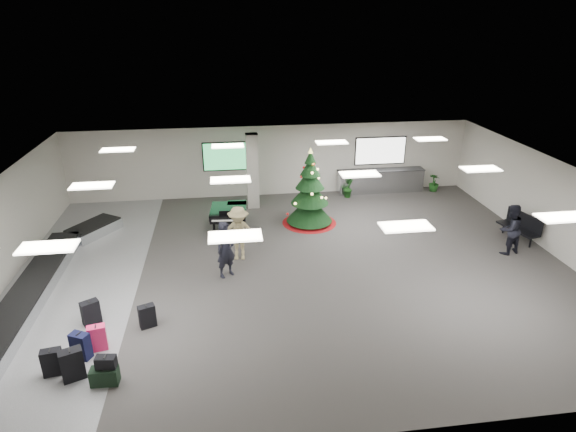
{
  "coord_description": "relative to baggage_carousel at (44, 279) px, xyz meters",
  "views": [
    {
      "loc": [
        -2.15,
        -13.83,
        7.77
      ],
      "look_at": [
        -0.12,
        1.0,
        1.42
      ],
      "focal_mm": 30.0,
      "sensor_mm": 36.0,
      "label": 1
    }
  ],
  "objects": [
    {
      "name": "ground",
      "position": [
        7.84,
        0.08,
        -0.21
      ],
      "size": [
        18.0,
        18.0,
        0.0
      ],
      "primitive_type": "plane",
      "color": "#393734",
      "rests_on": "ground"
    },
    {
      "name": "room_envelope",
      "position": [
        7.46,
        0.75,
        2.12
      ],
      "size": [
        18.02,
        14.02,
        3.21
      ],
      "color": "beige",
      "rests_on": "ground"
    },
    {
      "name": "baggage_carousel",
      "position": [
        0.0,
        0.0,
        0.0
      ],
      "size": [
        2.28,
        9.71,
        0.43
      ],
      "color": "silver",
      "rests_on": "ground"
    },
    {
      "name": "service_counter",
      "position": [
        12.84,
        6.73,
        0.33
      ],
      "size": [
        4.05,
        0.65,
        1.08
      ],
      "color": "silver",
      "rests_on": "ground"
    },
    {
      "name": "suitcase_0",
      "position": [
        2.01,
        -4.42,
        0.18
      ],
      "size": [
        0.57,
        0.45,
        0.81
      ],
      "rotation": [
        0.0,
        0.0,
        0.39
      ],
      "color": "black",
      "rests_on": "ground"
    },
    {
      "name": "suitcase_1",
      "position": [
        2.82,
        -4.63,
        0.13
      ],
      "size": [
        0.47,
        0.28,
        0.71
      ],
      "rotation": [
        0.0,
        0.0,
        -0.12
      ],
      "color": "black",
      "rests_on": "ground"
    },
    {
      "name": "pink_suitcase",
      "position": [
        2.34,
        -3.41,
        0.13
      ],
      "size": [
        0.47,
        0.33,
        0.7
      ],
      "rotation": [
        0.0,
        0.0,
        0.21
      ],
      "color": "#F31F5C",
      "rests_on": "ground"
    },
    {
      "name": "suitcase_3",
      "position": [
        3.43,
        -2.6,
        0.11
      ],
      "size": [
        0.49,
        0.38,
        0.66
      ],
      "rotation": [
        0.0,
        0.0,
        0.38
      ],
      "color": "black",
      "rests_on": "ground"
    },
    {
      "name": "navy_suitcase",
      "position": [
        2.01,
        -3.69,
        0.13
      ],
      "size": [
        0.52,
        0.43,
        0.71
      ],
      "rotation": [
        0.0,
        0.0,
        -0.46
      ],
      "color": "black",
      "rests_on": "ground"
    },
    {
      "name": "suitcase_5",
      "position": [
        1.51,
        -4.21,
        0.12
      ],
      "size": [
        0.48,
        0.31,
        0.69
      ],
      "rotation": [
        0.0,
        0.0,
        0.15
      ],
      "color": "black",
      "rests_on": "ground"
    },
    {
      "name": "green_duffel",
      "position": [
        2.75,
        -4.69,
        -0.01
      ],
      "size": [
        0.63,
        0.33,
        0.43
      ],
      "rotation": [
        0.0,
        0.0,
        -0.04
      ],
      "color": "black",
      "rests_on": "ground"
    },
    {
      "name": "suitcase_8",
      "position": [
        1.92,
        -2.26,
        0.13
      ],
      "size": [
        0.53,
        0.47,
        0.71
      ],
      "rotation": [
        0.0,
        0.0,
        0.55
      ],
      "color": "black",
      "rests_on": "ground"
    },
    {
      "name": "christmas_tree",
      "position": [
        8.93,
        3.61,
        0.84
      ],
      "size": [
        2.16,
        2.16,
        3.08
      ],
      "color": "maroon",
      "rests_on": "ground"
    },
    {
      "name": "grand_piano",
      "position": [
        5.74,
        3.46,
        0.49
      ],
      "size": [
        1.47,
        1.82,
        0.98
      ],
      "rotation": [
        0.0,
        0.0,
        -0.08
      ],
      "color": "black",
      "rests_on": "ground"
    },
    {
      "name": "bench",
      "position": [
        16.34,
        1.01,
        0.36
      ],
      "size": [
        0.91,
        1.7,
        1.02
      ],
      "rotation": [
        0.0,
        0.0,
        0.23
      ],
      "color": "black",
      "rests_on": "ground"
    },
    {
      "name": "traveler_a",
      "position": [
        5.59,
        -0.15,
        0.71
      ],
      "size": [
        0.81,
        0.74,
        1.86
      ],
      "primitive_type": "imported",
      "rotation": [
        0.0,
        0.0,
        0.58
      ],
      "color": "black",
      "rests_on": "ground"
    },
    {
      "name": "traveler_b",
      "position": [
        6.04,
        0.95,
        0.73
      ],
      "size": [
        1.3,
        0.85,
        1.89
      ],
      "primitive_type": "imported",
      "rotation": [
        0.0,
        0.0,
        -0.12
      ],
      "color": "#9C8D60",
      "rests_on": "ground"
    },
    {
      "name": "traveler_bench",
      "position": [
        15.3,
        0.1,
        0.69
      ],
      "size": [
        1.03,
        0.89,
        1.81
      ],
      "primitive_type": "imported",
      "rotation": [
        0.0,
        0.0,
        3.41
      ],
      "color": "black",
      "rests_on": "ground"
    },
    {
      "name": "potted_plant_left",
      "position": [
        11.21,
        6.24,
        0.22
      ],
      "size": [
        0.61,
        0.57,
        0.87
      ],
      "primitive_type": "imported",
      "rotation": [
        0.0,
        0.0,
        0.49
      ],
      "color": "#143A12",
      "rests_on": "ground"
    },
    {
      "name": "potted_plant_right",
      "position": [
        15.38,
        6.48,
        0.21
      ],
      "size": [
        0.66,
        0.66,
        0.84
      ],
      "primitive_type": "imported",
      "rotation": [
        0.0,
        0.0,
        2.47
      ],
      "color": "#143A12",
      "rests_on": "ground"
    }
  ]
}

